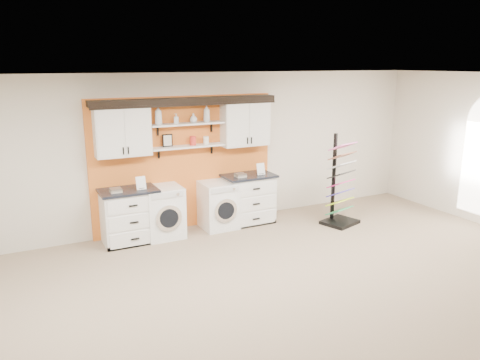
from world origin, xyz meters
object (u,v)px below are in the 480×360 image
base_cabinet_right (248,199)px  washer (163,212)px  sample_rack (340,196)px  dryer (218,205)px  base_cabinet_left (129,216)px

base_cabinet_right → washer: base_cabinet_right is taller
washer → sample_rack: bearing=-14.6°
dryer → sample_rack: 2.28m
washer → dryer: size_ratio=1.04×
dryer → sample_rack: size_ratio=0.51×
base_cabinet_left → sample_rack: (3.76, -0.83, 0.08)m
base_cabinet_left → dryer: size_ratio=1.10×
washer → dryer: (1.05, 0.00, -0.02)m
sample_rack → base_cabinet_right: bearing=133.5°
base_cabinet_left → sample_rack: sample_rack is taller
washer → dryer: washer is taller
washer → sample_rack: size_ratio=0.53×
base_cabinet_right → washer: bearing=-179.9°
base_cabinet_left → washer: bearing=-0.3°
dryer → washer: bearing=-180.0°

